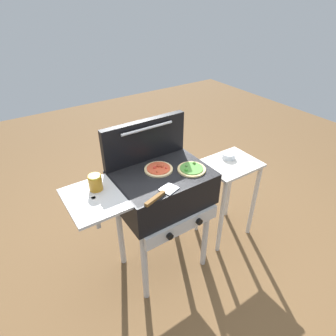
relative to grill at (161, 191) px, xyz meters
name	(u,v)px	position (x,y,z in m)	size (l,w,h in m)	color
ground_plane	(163,262)	(0.01, 0.00, -0.76)	(8.00, 8.00, 0.00)	brown
grill	(161,191)	(0.00, 0.00, 0.00)	(0.96, 0.53, 0.90)	black
grill_lid_open	(145,140)	(0.01, 0.22, 0.30)	(0.63, 0.08, 0.30)	black
pizza_pepperoni	(158,169)	(0.01, 0.05, 0.15)	(0.19, 0.19, 0.04)	beige
pizza_veggie	(191,169)	(0.20, -0.08, 0.15)	(0.19, 0.19, 0.03)	#E0C17F
sauce_jar	(95,183)	(-0.42, 0.07, 0.19)	(0.08, 0.08, 0.10)	#B77A1E
spatula	(161,194)	(-0.12, -0.20, 0.15)	(0.27, 0.13, 0.02)	#B7BABF
prep_table	(228,184)	(0.67, 0.00, -0.22)	(0.44, 0.36, 0.75)	beige
topping_bowl_near	(229,156)	(0.71, 0.07, 0.02)	(0.11, 0.11, 0.04)	silver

